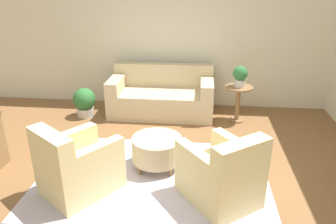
% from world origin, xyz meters
% --- Properties ---
extents(ground_plane, '(16.00, 16.00, 0.00)m').
position_xyz_m(ground_plane, '(0.00, 0.00, 0.00)').
color(ground_plane, brown).
extents(wall_back, '(9.66, 0.12, 2.80)m').
position_xyz_m(wall_back, '(0.00, 2.89, 1.40)').
color(wall_back, beige).
rests_on(wall_back, ground_plane).
extents(rug, '(3.09, 2.12, 0.01)m').
position_xyz_m(rug, '(0.00, 0.00, 0.01)').
color(rug, '#BCB2C1').
rests_on(rug, ground_plane).
extents(couch, '(1.99, 0.94, 0.93)m').
position_xyz_m(couch, '(-0.15, 2.29, 0.34)').
color(couch, '#C6B289').
rests_on(couch, ground_plane).
extents(armchair_left, '(1.09, 1.12, 0.92)m').
position_xyz_m(armchair_left, '(-0.89, -0.40, 0.36)').
color(armchair_left, beige).
rests_on(armchair_left, rug).
extents(armchair_right, '(1.09, 1.12, 0.92)m').
position_xyz_m(armchair_right, '(0.89, -0.40, 0.36)').
color(armchair_right, beige).
rests_on(armchair_right, rug).
extents(ottoman_table, '(0.71, 0.71, 0.45)m').
position_xyz_m(ottoman_table, '(0.02, 0.28, 0.29)').
color(ottoman_table, '#C6B289').
rests_on(ottoman_table, rug).
extents(side_table, '(0.51, 0.51, 0.68)m').
position_xyz_m(side_table, '(1.30, 2.05, 0.46)').
color(side_table, olive).
rests_on(side_table, ground_plane).
extents(potted_plant_on_side_table, '(0.26, 0.26, 0.38)m').
position_xyz_m(potted_plant_on_side_table, '(1.30, 2.05, 0.89)').
color(potted_plant_on_side_table, beige).
rests_on(potted_plant_on_side_table, side_table).
extents(potted_plant_floor, '(0.42, 0.42, 0.56)m').
position_xyz_m(potted_plant_floor, '(-1.62, 1.98, 0.30)').
color(potted_plant_floor, beige).
rests_on(potted_plant_floor, ground_plane).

